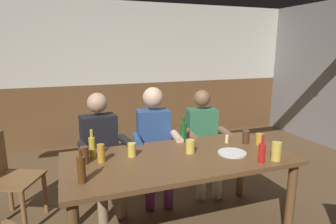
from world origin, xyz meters
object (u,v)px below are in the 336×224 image
at_px(chair_empty_near_right, 5,177).
at_px(plate_0, 232,153).
at_px(person_1, 154,139).
at_px(pint_glass_2, 85,155).
at_px(bottle_2, 92,147).
at_px(bottle_0, 81,169).
at_px(pint_glass_5, 259,139).
at_px(bottle_3, 262,152).
at_px(dining_table, 179,166).
at_px(pint_glass_3, 132,150).
at_px(pint_glass_1, 246,137).
at_px(bottle_1, 183,131).
at_px(pint_glass_6, 101,153).
at_px(person_2, 203,137).
at_px(table_candle, 227,139).
at_px(person_0, 102,147).
at_px(pint_glass_0, 190,147).
at_px(pint_glass_4, 276,151).

bearing_deg(chair_empty_near_right, plate_0, 93.04).
relative_size(person_1, pint_glass_2, 8.74).
bearing_deg(bottle_2, pint_glass_2, -123.79).
distance_m(bottle_0, pint_glass_5, 1.74).
bearing_deg(plate_0, bottle_3, -65.43).
relative_size(dining_table, pint_glass_3, 16.35).
bearing_deg(pint_glass_1, pint_glass_5, -35.04).
relative_size(plate_0, pint_glass_1, 1.93).
bearing_deg(bottle_3, bottle_1, 117.00).
relative_size(plate_0, pint_glass_6, 1.64).
xyz_separation_m(dining_table, pint_glass_5, (0.87, 0.03, 0.15)).
distance_m(person_1, person_2, 0.60).
relative_size(bottle_0, pint_glass_2, 1.75).
relative_size(table_candle, plate_0, 0.31).
distance_m(bottle_2, pint_glass_3, 0.34).
bearing_deg(person_0, bottle_0, 66.14).
relative_size(dining_table, person_0, 1.63).
xyz_separation_m(pint_glass_1, pint_glass_6, (-1.43, -0.00, 0.01)).
relative_size(person_2, plate_0, 4.67).
distance_m(bottle_1, pint_glass_3, 0.65).
relative_size(person_2, pint_glass_3, 9.77).
bearing_deg(bottle_3, pint_glass_0, 138.92).
bearing_deg(pint_glass_0, person_0, 138.34).
height_order(person_2, pint_glass_2, person_2).
distance_m(person_0, bottle_0, 0.97).
relative_size(person_0, person_1, 0.98).
distance_m(person_0, pint_glass_3, 0.59).
distance_m(person_1, pint_glass_2, 0.98).
bearing_deg(pint_glass_5, person_0, 155.89).
distance_m(pint_glass_0, pint_glass_6, 0.79).
height_order(person_1, plate_0, person_1).
bearing_deg(person_1, bottle_3, 127.93).
relative_size(pint_glass_1, pint_glass_4, 0.83).
xyz_separation_m(bottle_3, pint_glass_5, (0.28, 0.39, -0.04)).
bearing_deg(bottle_3, person_1, 119.76).
relative_size(person_2, pint_glass_2, 8.31).
bearing_deg(pint_glass_3, pint_glass_0, -10.41).
xyz_separation_m(table_candle, pint_glass_4, (0.15, -0.55, 0.04)).
height_order(bottle_3, pint_glass_0, bottle_3).
relative_size(dining_table, bottle_1, 7.84).
bearing_deg(pint_glass_6, pint_glass_3, 8.55).
bearing_deg(person_1, bottle_1, 134.28).
xyz_separation_m(table_candle, bottle_0, (-1.44, -0.42, 0.06)).
height_order(pint_glass_0, pint_glass_4, pint_glass_4).
xyz_separation_m(person_0, pint_glass_4, (1.33, -1.05, 0.15)).
bearing_deg(pint_glass_5, plate_0, -161.37).
height_order(dining_table, bottle_0, bottle_0).
bearing_deg(pint_glass_4, bottle_3, 179.68).
bearing_deg(dining_table, bottle_1, 62.48).
distance_m(person_1, bottle_2, 0.86).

